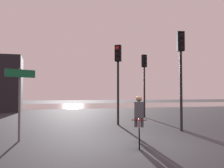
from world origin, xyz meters
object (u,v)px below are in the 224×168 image
traffic_light_center (118,69)px  traffic_light_far_right (144,74)px  direction_sign_post (20,93)px  cyclist (139,120)px  traffic_light_near_right (181,62)px

traffic_light_center → traffic_light_far_right: traffic_light_far_right is taller
direction_sign_post → cyclist: (3.80, -1.85, -0.88)m
direction_sign_post → cyclist: direction_sign_post is taller
traffic_light_center → cyclist: (-0.99, -5.35, -2.22)m
traffic_light_near_right → direction_sign_post: 7.04m
traffic_light_far_right → direction_sign_post: (-7.92, -7.08, -1.44)m
traffic_light_near_right → traffic_light_far_right: 6.61m
traffic_light_center → traffic_light_far_right: size_ratio=0.97×
traffic_light_center → traffic_light_far_right: (3.13, 3.57, 0.10)m
traffic_light_near_right → direction_sign_post: size_ratio=1.75×
traffic_light_near_right → traffic_light_center: traffic_light_near_right is taller
traffic_light_center → cyclist: bearing=116.1°
traffic_light_near_right → cyclist: (-3.07, -2.41, -2.33)m
traffic_light_near_right → traffic_light_center: (-2.08, 2.95, -0.12)m
traffic_light_near_right → direction_sign_post: (-6.87, -0.56, -1.46)m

